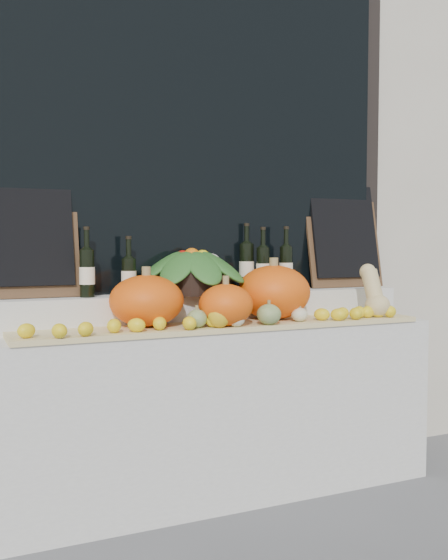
% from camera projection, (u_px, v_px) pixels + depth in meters
% --- Properties ---
extents(storefront_facade, '(7.00, 0.94, 4.50)m').
position_uv_depth(storefront_facade, '(171.00, 88.00, 3.79)').
color(storefront_facade, beige).
rests_on(storefront_facade, ground).
extents(display_sill, '(2.30, 0.55, 0.88)m').
position_uv_depth(display_sill, '(218.00, 409.00, 3.24)').
color(display_sill, silver).
rests_on(display_sill, ground).
extents(rear_tier, '(2.30, 0.25, 0.16)m').
position_uv_depth(rear_tier, '(207.00, 307.00, 3.35)').
color(rear_tier, silver).
rests_on(rear_tier, display_sill).
extents(straw_bedding, '(2.10, 0.32, 0.02)m').
position_uv_depth(straw_bedding, '(228.00, 326.00, 3.10)').
color(straw_bedding, tan).
rests_on(straw_bedding, display_sill).
extents(pumpkin_left, '(0.40, 0.40, 0.25)m').
position_uv_depth(pumpkin_left, '(146.00, 301.00, 2.99)').
color(pumpkin_left, '#FD5E0D').
rests_on(pumpkin_left, straw_bedding).
extents(pumpkin_right, '(0.46, 0.46, 0.28)m').
position_uv_depth(pumpkin_right, '(274.00, 292.00, 3.28)').
color(pumpkin_right, '#FD5E0D').
rests_on(pumpkin_right, straw_bedding).
extents(pumpkin_center, '(0.30, 0.30, 0.20)m').
position_uv_depth(pumpkin_center, '(226.00, 305.00, 3.01)').
color(pumpkin_center, '#FD5E0D').
rests_on(pumpkin_center, straw_bedding).
extents(butternut_squash, '(0.14, 0.20, 0.29)m').
position_uv_depth(butternut_squash, '(374.00, 294.00, 3.40)').
color(butternut_squash, '#DCC181').
rests_on(butternut_squash, straw_bedding).
extents(decorative_gourds, '(0.66, 0.15, 0.15)m').
position_uv_depth(decorative_gourds, '(241.00, 316.00, 3.01)').
color(decorative_gourds, '#2E5F1C').
rests_on(decorative_gourds, straw_bedding).
extents(lemon_heap, '(2.20, 0.16, 0.06)m').
position_uv_depth(lemon_heap, '(238.00, 320.00, 3.00)').
color(lemon_heap, yellow).
rests_on(lemon_heap, straw_bedding).
extents(produce_bowl, '(0.63, 0.63, 0.25)m').
position_uv_depth(produce_bowl, '(192.00, 270.00, 3.29)').
color(produce_bowl, black).
rests_on(produce_bowl, rear_tier).
extents(wine_bottle_far_left, '(0.08, 0.08, 0.35)m').
position_uv_depth(wine_bottle_far_left, '(87.00, 273.00, 3.05)').
color(wine_bottle_far_left, black).
rests_on(wine_bottle_far_left, rear_tier).
extents(wine_bottle_near_left, '(0.08, 0.08, 0.30)m').
position_uv_depth(wine_bottle_near_left, '(129.00, 276.00, 3.14)').
color(wine_bottle_near_left, black).
rests_on(wine_bottle_near_left, rear_tier).
extents(wine_bottle_tall, '(0.08, 0.08, 0.38)m').
position_uv_depth(wine_bottle_tall, '(247.00, 266.00, 3.49)').
color(wine_bottle_tall, black).
rests_on(wine_bottle_tall, rear_tier).
extents(wine_bottle_near_right, '(0.08, 0.08, 0.35)m').
position_uv_depth(wine_bottle_near_right, '(263.00, 268.00, 3.46)').
color(wine_bottle_near_right, black).
rests_on(wine_bottle_near_right, rear_tier).
extents(wine_bottle_far_right, '(0.08, 0.08, 0.36)m').
position_uv_depth(wine_bottle_far_right, '(286.00, 268.00, 3.51)').
color(wine_bottle_far_right, black).
rests_on(wine_bottle_far_right, rear_tier).
extents(chalkboard_left, '(0.50, 0.15, 0.61)m').
position_uv_depth(chalkboard_left, '(26.00, 232.00, 3.01)').
color(chalkboard_left, '#4C331E').
rests_on(chalkboard_left, rear_tier).
extents(chalkboard_right, '(0.50, 0.15, 0.61)m').
position_uv_depth(chalkboard_right, '(344.00, 234.00, 3.76)').
color(chalkboard_right, '#4C331E').
rests_on(chalkboard_right, rear_tier).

